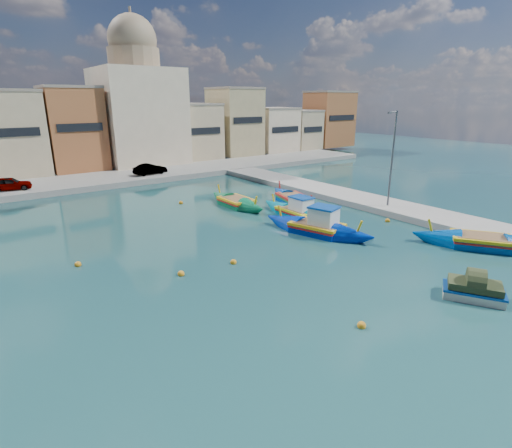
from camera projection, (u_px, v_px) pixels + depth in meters
name	position (u px, v px, depth m)	size (l,w,h in m)	color
ground	(264.00, 300.00, 18.37)	(160.00, 160.00, 0.00)	#13343A
east_quay	(463.00, 224.00, 28.56)	(4.00, 70.00, 0.50)	gray
north_quay	(82.00, 182.00, 42.77)	(80.00, 8.00, 0.60)	gray
north_townhouses	(117.00, 131.00, 50.81)	(83.20, 7.87, 10.19)	tan
church_block	(138.00, 103.00, 52.17)	(10.00, 10.00, 19.10)	beige
quay_street_lamp	(392.00, 158.00, 31.61)	(1.18, 0.16, 8.00)	#595B60
luzzu_turquoise_cabin	(297.00, 213.00, 31.30)	(1.87, 8.10, 2.60)	#007BA1
luzzu_blue_cabin	(317.00, 228.00, 27.33)	(4.40, 8.78, 3.03)	#002BAC
luzzu_cyan_mid	(294.00, 200.00, 35.27)	(4.34, 8.87, 2.56)	#0040AD
luzzu_green	(236.00, 203.00, 34.40)	(2.11, 7.80, 2.45)	#0A6D42
luzzu_cyan_south	(481.00, 243.00, 24.77)	(6.54, 8.26, 2.65)	#004AA5
tender_near	(474.00, 291.00, 18.37)	(2.50, 2.96, 1.28)	beige
mooring_buoys	(236.00, 248.00, 24.45)	(21.22, 22.92, 0.36)	orange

